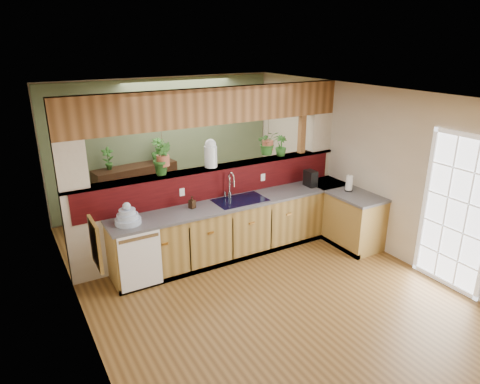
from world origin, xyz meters
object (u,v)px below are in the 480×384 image
faucet (230,184)px  soap_dispenser (192,202)px  dish_stack (128,217)px  shelving_console (137,192)px  paper_towel (349,183)px  glass_jar (211,153)px  coffee_maker (311,179)px

faucet → soap_dispenser: bearing=-173.0°
dish_stack → shelving_console: (0.80, 2.29, -0.50)m
paper_towel → dish_stack: bearing=171.8°
paper_towel → glass_jar: size_ratio=0.63×
shelving_console → soap_dispenser: bearing=-93.1°
faucet → dish_stack: bearing=-174.1°
coffee_maker → glass_jar: (-1.69, 0.40, 0.59)m
faucet → glass_jar: bearing=136.4°
soap_dispenser → paper_towel: 2.63m
dish_stack → soap_dispenser: size_ratio=1.89×
coffee_maker → shelving_console: size_ratio=0.17×
paper_towel → glass_jar: glass_jar is taller
soap_dispenser → shelving_console: 2.27m
faucet → coffee_maker: size_ratio=1.59×
soap_dispenser → paper_towel: size_ratio=0.67×
dish_stack → soap_dispenser: dish_stack is taller
faucet → shelving_console: size_ratio=0.28×
dish_stack → coffee_maker: bearing=-0.1°
paper_towel → shelving_console: size_ratio=0.18×
faucet → dish_stack: size_ratio=1.22×
dish_stack → shelving_console: bearing=70.7°
dish_stack → shelving_console: dish_stack is taller
dish_stack → paper_towel: 3.58m
glass_jar → shelving_console: size_ratio=0.28×
faucet → paper_towel: bearing=-20.2°
faucet → paper_towel: 1.98m
dish_stack → coffee_maker: size_ratio=1.30×
shelving_console → faucet: bearing=-75.2°
faucet → soap_dispenser: size_ratio=2.30×
glass_jar → shelving_console: (-0.66, 1.90, -1.11)m
faucet → paper_towel: (1.86, -0.68, -0.10)m
paper_towel → soap_dispenser: bearing=166.9°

